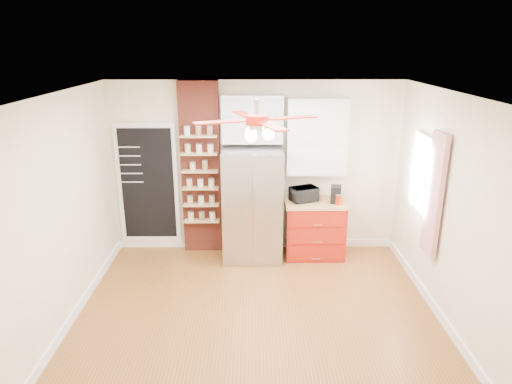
{
  "coord_description": "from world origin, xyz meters",
  "views": [
    {
      "loc": [
        -0.05,
        -4.92,
        3.23
      ],
      "look_at": [
        -0.0,
        0.9,
        1.31
      ],
      "focal_mm": 32.0,
      "sensor_mm": 36.0,
      "label": 1
    }
  ],
  "objects_px": {
    "red_cabinet": "(314,228)",
    "coffee_maker": "(336,194)",
    "fridge": "(252,204)",
    "toaster_oven": "(304,194)",
    "ceiling_fan": "(257,120)",
    "canister_left": "(339,200)",
    "pantry_jar_oats": "(193,166)"
  },
  "relations": [
    {
      "from": "canister_left",
      "to": "ceiling_fan",
      "type": "bearing_deg",
      "value": -129.17
    },
    {
      "from": "canister_left",
      "to": "toaster_oven",
      "type": "bearing_deg",
      "value": 162.06
    },
    {
      "from": "fridge",
      "to": "ceiling_fan",
      "type": "relative_size",
      "value": 1.25
    },
    {
      "from": "red_cabinet",
      "to": "toaster_oven",
      "type": "bearing_deg",
      "value": 173.8
    },
    {
      "from": "fridge",
      "to": "coffee_maker",
      "type": "bearing_deg",
      "value": 0.31
    },
    {
      "from": "toaster_oven",
      "to": "red_cabinet",
      "type": "bearing_deg",
      "value": -29.66
    },
    {
      "from": "toaster_oven",
      "to": "coffee_maker",
      "type": "xyz_separation_m",
      "value": [
        0.48,
        -0.06,
        0.02
      ]
    },
    {
      "from": "toaster_oven",
      "to": "ceiling_fan",
      "type": "bearing_deg",
      "value": -136.95
    },
    {
      "from": "ceiling_fan",
      "to": "canister_left",
      "type": "xyz_separation_m",
      "value": [
        1.25,
        1.53,
        -1.45
      ]
    },
    {
      "from": "ceiling_fan",
      "to": "red_cabinet",
      "type": "bearing_deg",
      "value": 61.29
    },
    {
      "from": "fridge",
      "to": "red_cabinet",
      "type": "xyz_separation_m",
      "value": [
        0.97,
        0.05,
        -0.42
      ]
    },
    {
      "from": "toaster_oven",
      "to": "coffee_maker",
      "type": "bearing_deg",
      "value": -30.94
    },
    {
      "from": "coffee_maker",
      "to": "canister_left",
      "type": "relative_size",
      "value": 1.75
    },
    {
      "from": "fridge",
      "to": "red_cabinet",
      "type": "relative_size",
      "value": 1.86
    },
    {
      "from": "fridge",
      "to": "ceiling_fan",
      "type": "distance_m",
      "value": 2.25
    },
    {
      "from": "red_cabinet",
      "to": "toaster_oven",
      "type": "height_order",
      "value": "toaster_oven"
    },
    {
      "from": "ceiling_fan",
      "to": "canister_left",
      "type": "distance_m",
      "value": 2.45
    },
    {
      "from": "ceiling_fan",
      "to": "toaster_oven",
      "type": "distance_m",
      "value": 2.33
    },
    {
      "from": "red_cabinet",
      "to": "ceiling_fan",
      "type": "height_order",
      "value": "ceiling_fan"
    },
    {
      "from": "ceiling_fan",
      "to": "coffee_maker",
      "type": "xyz_separation_m",
      "value": [
        1.22,
        1.64,
        -1.39
      ]
    },
    {
      "from": "fridge",
      "to": "canister_left",
      "type": "xyz_separation_m",
      "value": [
        1.3,
        -0.1,
        0.1
      ]
    },
    {
      "from": "fridge",
      "to": "coffee_maker",
      "type": "relative_size",
      "value": 6.78
    },
    {
      "from": "ceiling_fan",
      "to": "canister_left",
      "type": "bearing_deg",
      "value": 50.83
    },
    {
      "from": "coffee_maker",
      "to": "pantry_jar_oats",
      "type": "distance_m",
      "value": 2.22
    },
    {
      "from": "red_cabinet",
      "to": "coffee_maker",
      "type": "bearing_deg",
      "value": -8.25
    },
    {
      "from": "coffee_maker",
      "to": "canister_left",
      "type": "bearing_deg",
      "value": -61.81
    },
    {
      "from": "ceiling_fan",
      "to": "canister_left",
      "type": "relative_size",
      "value": 9.52
    },
    {
      "from": "ceiling_fan",
      "to": "coffee_maker",
      "type": "relative_size",
      "value": 5.43
    },
    {
      "from": "red_cabinet",
      "to": "coffee_maker",
      "type": "xyz_separation_m",
      "value": [
        0.3,
        -0.04,
        0.58
      ]
    },
    {
      "from": "coffee_maker",
      "to": "fridge",
      "type": "bearing_deg",
      "value": -169.05
    },
    {
      "from": "canister_left",
      "to": "fridge",
      "type": "bearing_deg",
      "value": 175.78
    },
    {
      "from": "ceiling_fan",
      "to": "coffee_maker",
      "type": "height_order",
      "value": "ceiling_fan"
    }
  ]
}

